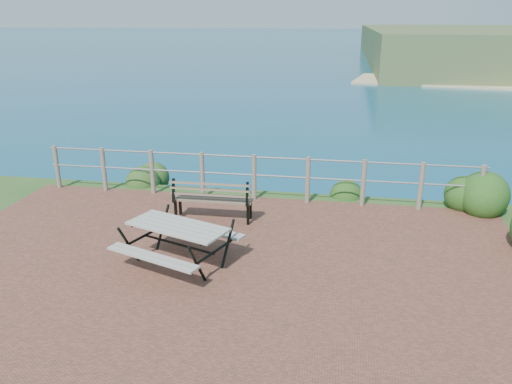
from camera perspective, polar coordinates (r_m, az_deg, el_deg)
ground at (r=7.88m, az=-4.55°, el=-9.24°), size 10.00×7.00×0.12m
ocean at (r=206.73m, az=9.89°, el=18.00°), size 1200.00×1200.00×0.00m
safety_railing at (r=10.68m, az=-0.22°, el=1.97°), size 9.40×0.10×1.00m
picnic_table at (r=8.00m, az=-8.88°, el=-5.49°), size 1.72×1.32×0.67m
park_bench at (r=9.63m, az=-4.97°, el=-0.08°), size 1.55×0.41×0.87m
shrub_right_edge at (r=11.30m, az=23.12°, el=-1.74°), size 1.01×1.01×1.45m
shrub_lip_west at (r=12.38m, az=-12.05°, el=1.21°), size 0.88×0.88×0.67m
shrub_lip_east at (r=11.44m, az=10.37°, el=-0.19°), size 0.76×0.76×0.50m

